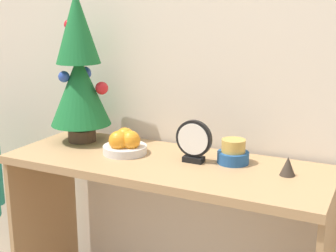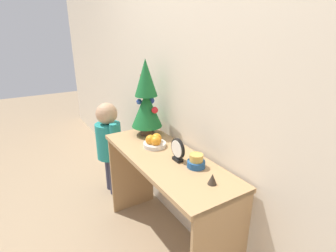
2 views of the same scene
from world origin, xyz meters
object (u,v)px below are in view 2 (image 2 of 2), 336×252
(fruit_bowl, at_px, (154,142))
(singing_bowl, at_px, (196,162))
(child_figure, at_px, (109,140))
(figurine, at_px, (212,179))
(desk_clock, at_px, (178,150))
(mini_tree, at_px, (146,99))

(fruit_bowl, xyz_separation_m, singing_bowl, (0.40, 0.07, -0.00))
(child_figure, bearing_deg, figurine, 5.43)
(desk_clock, bearing_deg, singing_bowl, 21.43)
(fruit_bowl, distance_m, figurine, 0.60)
(mini_tree, height_order, singing_bowl, mini_tree)
(figurine, distance_m, child_figure, 1.37)
(desk_clock, bearing_deg, mini_tree, 174.65)
(fruit_bowl, relative_size, desk_clock, 1.09)
(desk_clock, bearing_deg, figurine, 1.45)
(figurine, relative_size, child_figure, 0.07)
(singing_bowl, height_order, child_figure, child_figure)
(mini_tree, height_order, desk_clock, mini_tree)
(desk_clock, relative_size, child_figure, 0.16)
(mini_tree, distance_m, figurine, 0.89)
(mini_tree, relative_size, singing_bowl, 5.38)
(singing_bowl, relative_size, desk_clock, 0.73)
(singing_bowl, relative_size, child_figure, 0.12)
(figurine, bearing_deg, child_figure, -174.57)
(desk_clock, xyz_separation_m, figurine, (0.33, 0.01, -0.04))
(mini_tree, xyz_separation_m, fruit_bowl, (0.25, -0.07, -0.25))
(mini_tree, height_order, fruit_bowl, mini_tree)
(mini_tree, relative_size, figurine, 9.54)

